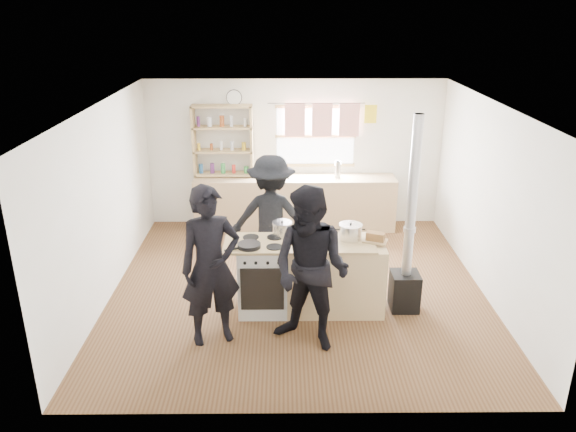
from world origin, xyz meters
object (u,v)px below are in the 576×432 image
object	(u,v)px
stockpot_counter	(350,232)
cooking_island	(311,276)
thermos	(338,170)
skillet_greens	(249,245)
bread_board	(375,238)
person_near_left	(211,266)
roast_tray	(313,240)
person_near_right	(311,270)
stockpot_stove	(282,229)
flue_heater	(407,262)
person_far	(271,217)

from	to	relation	value
stockpot_counter	cooking_island	bearing A→B (deg)	-169.12
thermos	skillet_greens	world-z (taller)	thermos
bread_board	person_near_left	bearing A→B (deg)	-160.71
roast_tray	person_near_right	size ratio (longest dim) A/B	0.20
thermos	stockpot_counter	xyz separation A→B (m)	(-0.09, -2.68, -0.01)
stockpot_stove	person_near_left	world-z (taller)	person_near_left
thermos	cooking_island	distance (m)	2.89
cooking_island	stockpot_counter	world-z (taller)	stockpot_counter
thermos	skillet_greens	xyz separation A→B (m)	(-1.32, -2.92, -0.08)
bread_board	person_near_left	world-z (taller)	person_near_left
flue_heater	stockpot_stove	bearing A→B (deg)	172.40
cooking_island	bread_board	xyz separation A→B (m)	(0.79, 0.01, 0.51)
bread_board	person_near_left	size ratio (longest dim) A/B	0.18
stockpot_stove	person_near_right	bearing A→B (deg)	-72.43
flue_heater	roast_tray	bearing A→B (deg)	-178.93
flue_heater	person_far	distance (m)	1.96
thermos	stockpot_counter	bearing A→B (deg)	-91.85
person_near_right	person_far	bearing A→B (deg)	134.74
roast_tray	thermos	bearing A→B (deg)	78.74
thermos	person_near_right	distance (m)	3.60
thermos	person_near_right	world-z (taller)	person_near_right
person_far	flue_heater	bearing A→B (deg)	155.50
skillet_greens	person_near_left	xyz separation A→B (m)	(-0.40, -0.52, -0.03)
person_near_left	flue_heater	bearing A→B (deg)	-3.91
bread_board	stockpot_stove	bearing A→B (deg)	169.81
flue_heater	person_near_right	distance (m)	1.49
thermos	bread_board	size ratio (longest dim) A/B	0.84
cooking_island	stockpot_counter	distance (m)	0.75
thermos	skillet_greens	size ratio (longest dim) A/B	0.74
roast_tray	bread_board	world-z (taller)	bread_board
roast_tray	person_near_left	bearing A→B (deg)	-150.77
skillet_greens	person_near_left	bearing A→B (deg)	-127.55
flue_heater	cooking_island	bearing A→B (deg)	-179.64
roast_tray	person_near_left	xyz separation A→B (m)	(-1.17, -0.65, -0.03)
bread_board	person_near_right	bearing A→B (deg)	-136.34
stockpot_counter	flue_heater	world-z (taller)	flue_heater
stockpot_counter	person_far	bearing A→B (deg)	138.76
bread_board	person_far	xyz separation A→B (m)	(-1.29, 0.95, -0.10)
bread_board	person_near_right	world-z (taller)	person_near_right
roast_tray	person_far	xyz separation A→B (m)	(-0.52, 0.98, -0.08)
cooking_island	stockpot_stove	size ratio (longest dim) A/B	7.81
person_far	stockpot_counter	bearing A→B (deg)	143.59
stockpot_counter	bread_board	world-z (taller)	stockpot_counter
cooking_island	person_near_right	xyz separation A→B (m)	(-0.04, -0.78, 0.47)
stockpot_stove	bread_board	bearing A→B (deg)	-10.19
cooking_island	bread_board	size ratio (longest dim) A/B	5.92
roast_tray	flue_heater	size ratio (longest dim) A/B	0.15
roast_tray	bread_board	distance (m)	0.77
cooking_island	flue_heater	size ratio (longest dim) A/B	0.79
stockpot_counter	stockpot_stove	bearing A→B (deg)	171.84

